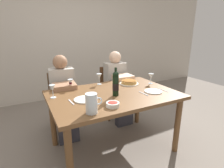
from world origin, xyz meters
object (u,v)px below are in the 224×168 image
Objects in this scene: dining_table at (113,100)px; diner_left at (64,95)px; baked_tart at (129,82)px; dinner_plate_left_setting at (85,99)px; salad_bowl at (113,104)px; wine_glass_centre at (70,82)px; water_pitcher at (92,104)px; wine_glass_spare at (52,89)px; dinner_plate_right_setting at (153,91)px; chair_right at (112,88)px; wine_glass_right_diner at (151,76)px; wine_bottle at (116,84)px; diner_right at (118,85)px; chair_left at (62,97)px; wine_glass_left_diner at (99,77)px.

dining_table is 0.78m from diner_left.
baked_tart reaches higher than dinner_plate_left_setting.
baked_tart is 0.81m from salad_bowl.
water_pitcher is at bearing -90.75° from wine_glass_centre.
water_pitcher is 1.24× the size of wine_glass_spare.
dinner_plate_right_setting is at bearing 143.55° from diner_left.
chair_right is at bearing 83.43° from baked_tart.
wine_glass_right_diner is 0.90m from chair_right.
chair_right is at bearing 55.71° from water_pitcher.
water_pitcher is 1.19m from wine_glass_right_diner.
wine_glass_right_diner is 1.11m from wine_glass_centre.
wine_bottle is at bearing 66.83° from chair_right.
wine_glass_spare reaches higher than salad_bowl.
dinner_plate_right_setting is (-0.20, -0.30, -0.10)m from wine_glass_right_diner.
baked_tart is (0.39, 0.32, -0.12)m from wine_bottle.
wine_bottle is 0.93m from diner_right.
chair_right is (0.90, 0.05, 0.00)m from chair_left.
chair_right is (-0.21, 0.80, -0.37)m from wine_glass_right_diner.
diner_right is at bearing 18.83° from wine_glass_centre.
wine_glass_right_diner is at bearing 112.96° from diner_right.
wine_glass_left_diner is at bearing 5.54° from wine_glass_centre.
wine_glass_right_diner is 0.17× the size of chair_right.
dining_table is 0.41m from salad_bowl.
wine_bottle reaches higher than chair_left.
chair_right is 0.75× the size of diner_right.
wine_glass_spare is 0.81m from chair_left.
wine_glass_right_diner is at bearing 9.97° from dining_table.
dinner_plate_left_setting is at bearing -38.08° from wine_glass_spare.
wine_glass_left_diner is 0.13× the size of diner_left.
diner_right is at bearing 50.37° from water_pitcher.
diner_left and diner_right have the same top height.
dinner_plate_left_setting is (-0.36, 0.03, -0.14)m from wine_bottle.
chair_right is at bearing 62.81° from salad_bowl.
dining_table is 1.72× the size of chair_right.
wine_bottle is 1.11m from chair_left.
wine_bottle is 0.51m from water_pitcher.
wine_bottle is 0.61m from wine_glass_centre.
chair_left reaches higher than dinner_plate_right_setting.
wine_bottle is 2.47× the size of salad_bowl.
water_pitcher is 1.03m from diner_left.
wine_glass_centre is (-0.41, 0.38, 0.19)m from dining_table.
diner_left reaches higher than wine_glass_spare.
baked_tart is 0.31× the size of chair_left.
wine_bottle is at bearing -163.95° from wine_glass_right_diner.
wine_glass_right_diner is at bearing 8.81° from dinner_plate_left_setting.
baked_tart is at bearing 20.78° from dinner_plate_left_setting.
diner_right is (0.86, 0.29, -0.24)m from wine_glass_centre.
dinner_plate_right_setting is 0.87m from diner_right.
dinner_plate_right_setting reaches higher than dining_table.
baked_tart is at bearing 85.53° from chair_right.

